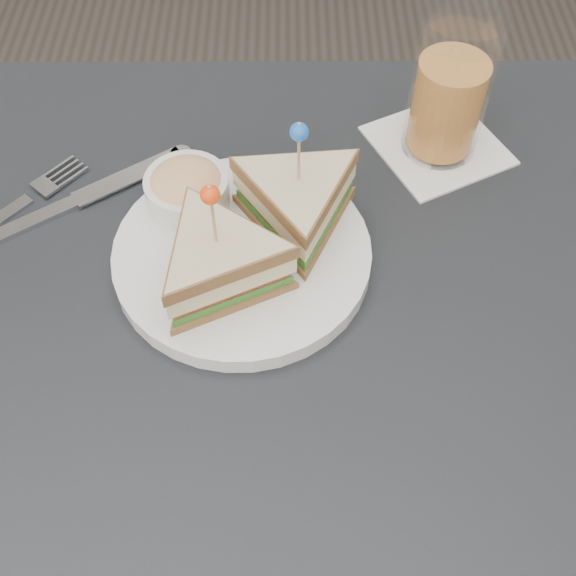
{
  "coord_description": "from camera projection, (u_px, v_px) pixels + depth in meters",
  "views": [
    {
      "loc": [
        0.01,
        -0.37,
        1.32
      ],
      "look_at": [
        0.01,
        0.01,
        0.8
      ],
      "focal_mm": 45.0,
      "sensor_mm": 36.0,
      "label": 1
    }
  ],
  "objects": [
    {
      "name": "ground_plane",
      "position": [
        282.0,
        553.0,
        1.29
      ],
      "size": [
        3.5,
        3.5,
        0.0
      ],
      "primitive_type": "plane",
      "color": "#3F3833"
    },
    {
      "name": "table",
      "position": [
        278.0,
        367.0,
        0.74
      ],
      "size": [
        0.8,
        0.8,
        0.75
      ],
      "color": "black",
      "rests_on": "ground"
    },
    {
      "name": "cutlery_knife",
      "position": [
        85.0,
        197.0,
        0.77
      ],
      "size": [
        0.21,
        0.15,
        0.01
      ],
      "rotation": [
        0.0,
        0.0,
        -0.98
      ],
      "color": "silver",
      "rests_on": "table"
    },
    {
      "name": "drink_set",
      "position": [
        449.0,
        94.0,
        0.76
      ],
      "size": [
        0.18,
        0.18,
        0.17
      ],
      "rotation": [
        0.0,
        0.0,
        0.46
      ],
      "color": "white",
      "rests_on": "table"
    },
    {
      "name": "plate_meal",
      "position": [
        248.0,
        232.0,
        0.69
      ],
      "size": [
        0.3,
        0.28,
        0.15
      ],
      "rotation": [
        0.0,
        0.0,
        -0.09
      ],
      "color": "white",
      "rests_on": "table"
    },
    {
      "name": "cutlery_fork",
      "position": [
        14.0,
        208.0,
        0.76
      ],
      "size": [
        0.15,
        0.16,
        0.01
      ],
      "rotation": [
        0.0,
        0.0,
        -0.73
      ],
      "color": "#B4B7BF",
      "rests_on": "table"
    }
  ]
}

